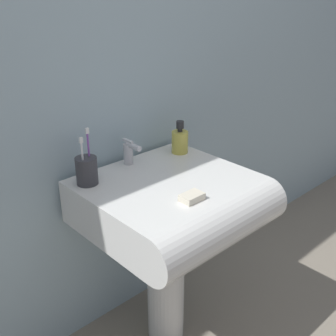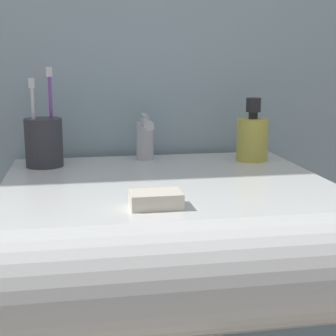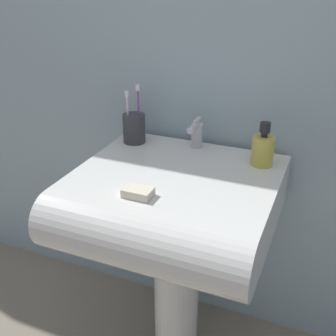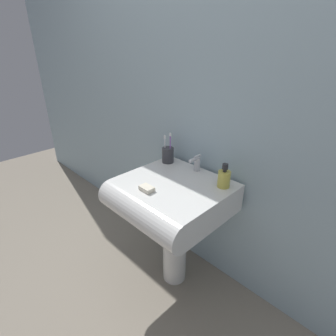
% 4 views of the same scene
% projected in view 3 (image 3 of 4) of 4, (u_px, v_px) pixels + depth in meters
% --- Properties ---
extents(wall_back, '(5.00, 0.05, 2.40)m').
position_uv_depth(wall_back, '(214.00, 4.00, 1.32)').
color(wall_back, '#9EB7C1').
rests_on(wall_back, ground).
extents(sink_pedestal, '(0.15, 0.15, 0.58)m').
position_uv_depth(sink_pedestal, '(177.00, 289.00, 1.47)').
color(sink_pedestal, white).
rests_on(sink_pedestal, ground).
extents(sink_basin, '(0.60, 0.59, 0.17)m').
position_uv_depth(sink_basin, '(170.00, 206.00, 1.25)').
color(sink_basin, white).
rests_on(sink_basin, sink_pedestal).
extents(faucet, '(0.04, 0.10, 0.10)m').
position_uv_depth(faucet, '(196.00, 133.00, 1.41)').
color(faucet, silver).
rests_on(faucet, sink_basin).
extents(toothbrush_cup, '(0.08, 0.08, 0.21)m').
position_uv_depth(toothbrush_cup, '(134.00, 128.00, 1.46)').
color(toothbrush_cup, '#38383D').
rests_on(toothbrush_cup, sink_basin).
extents(soap_bottle, '(0.07, 0.07, 0.14)m').
position_uv_depth(soap_bottle, '(263.00, 149.00, 1.29)').
color(soap_bottle, gold).
rests_on(soap_bottle, sink_basin).
extents(bar_soap, '(0.08, 0.05, 0.02)m').
position_uv_depth(bar_soap, '(138.00, 192.00, 1.13)').
color(bar_soap, silver).
rests_on(bar_soap, sink_basin).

